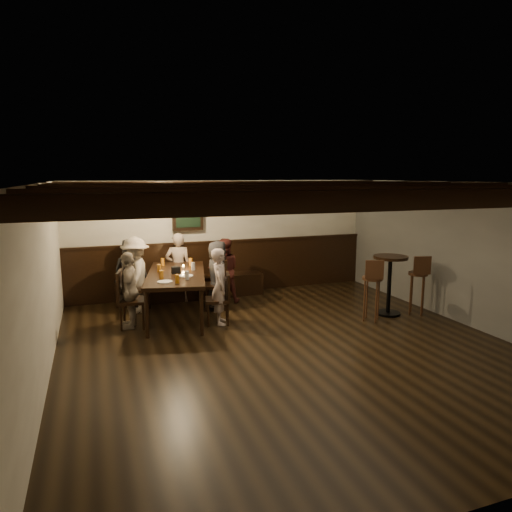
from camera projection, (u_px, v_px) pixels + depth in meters
name	position (u px, v px, depth m)	size (l,w,h in m)	color
room	(228.00, 253.00, 8.48)	(7.00, 7.00, 7.00)	black
dining_table	(176.00, 277.00, 8.03)	(1.41, 2.32, 0.81)	black
chair_left_near	(139.00, 297.00, 8.45)	(0.48, 0.48, 0.88)	black
chair_left_far	(132.00, 310.00, 7.57)	(0.52, 0.52, 0.96)	black
chair_right_near	(216.00, 293.00, 8.64)	(0.52, 0.52, 0.96)	black
chair_right_far	(219.00, 308.00, 7.76)	(0.48, 0.48, 0.88)	black
person_bench_left	(131.00, 272.00, 8.80)	(0.65, 0.42, 1.32)	#29292C
person_bench_centre	(178.00, 268.00, 9.06)	(0.51, 0.33, 1.39)	gray
person_bench_right	(224.00, 270.00, 9.04)	(0.62, 0.49, 1.28)	maroon
person_left_near	(136.00, 275.00, 8.38)	(0.90, 0.52, 1.40)	#AFA494
person_left_far	(129.00, 290.00, 7.51)	(0.75, 0.31, 1.28)	#A09280
person_right_near	(218.00, 275.00, 8.58)	(0.63, 0.41, 1.30)	#2A2A2D
person_right_far	(220.00, 286.00, 7.70)	(0.47, 0.31, 1.30)	#BDA7A0
pint_a	(163.00, 262.00, 8.65)	(0.07, 0.07, 0.14)	#BF7219
pint_b	(191.00, 262.00, 8.67)	(0.07, 0.07, 0.14)	#BF7219
pint_c	(159.00, 268.00, 8.06)	(0.07, 0.07, 0.14)	#BF7219
pint_d	(193.00, 266.00, 8.24)	(0.07, 0.07, 0.14)	silver
pint_e	(161.00, 275.00, 7.53)	(0.07, 0.07, 0.14)	#BF7219
pint_f	(187.00, 275.00, 7.49)	(0.07, 0.07, 0.14)	silver
pint_g	(177.00, 279.00, 7.23)	(0.07, 0.07, 0.14)	#BF7219
plate_near	(165.00, 282.00, 7.31)	(0.24, 0.24, 0.01)	white
plate_far	(186.00, 276.00, 7.74)	(0.24, 0.24, 0.01)	white
condiment_caddy	(176.00, 270.00, 7.95)	(0.15, 0.10, 0.12)	black
candle	(183.00, 268.00, 8.32)	(0.05, 0.05, 0.05)	beige
high_top_table	(390.00, 276.00, 8.20)	(0.61, 0.61, 1.08)	black
bar_stool_left	(372.00, 298.00, 7.90)	(0.39, 0.40, 1.10)	#3E2213
bar_stool_right	(417.00, 292.00, 8.28)	(0.37, 0.39, 1.10)	#3E2213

